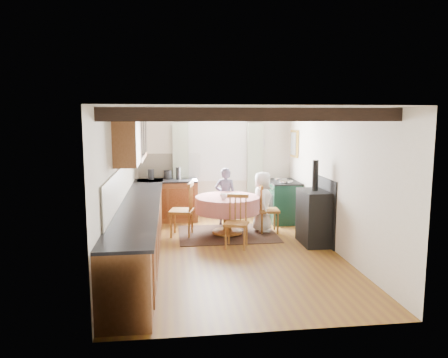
{
  "coord_description": "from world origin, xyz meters",
  "views": [
    {
      "loc": [
        -0.98,
        -6.95,
        2.27
      ],
      "look_at": [
        0.0,
        0.8,
        1.15
      ],
      "focal_mm": 34.26,
      "sensor_mm": 36.0,
      "label": 1
    }
  ],
  "objects": [
    {
      "name": "beam_e",
      "position": [
        0.0,
        2.0,
        2.31
      ],
      "size": [
        3.6,
        0.16,
        0.16
      ],
      "primitive_type": "cube",
      "color": "black",
      "rests_on": "ceiling"
    },
    {
      "name": "wall_front",
      "position": [
        0.0,
        -2.75,
        1.2
      ],
      "size": [
        3.6,
        0.0,
        2.4
      ],
      "primitive_type": "cube",
      "color": "silver",
      "rests_on": "ground"
    },
    {
      "name": "cast_iron_stove",
      "position": [
        1.58,
        0.32,
        0.76
      ],
      "size": [
        0.46,
        0.76,
        1.53
      ],
      "primitive_type": null,
      "color": "black",
      "rests_on": "floor"
    },
    {
      "name": "cup",
      "position": [
        -0.0,
        0.86,
        0.8
      ],
      "size": [
        0.11,
        0.11,
        0.1
      ],
      "primitive_type": "imported",
      "rotation": [
        0.0,
        0.0,
        1.55
      ],
      "color": "silver",
      "rests_on": "dining_table"
    },
    {
      "name": "chair_near",
      "position": [
        0.15,
        0.26,
        0.47
      ],
      "size": [
        0.51,
        0.52,
        0.94
      ],
      "primitive_type": null,
      "rotation": [
        0.0,
        0.0,
        -0.31
      ],
      "color": "#9A6732",
      "rests_on": "floor"
    },
    {
      "name": "beam_a",
      "position": [
        0.0,
        -2.0,
        2.31
      ],
      "size": [
        3.6,
        0.16,
        0.16
      ],
      "primitive_type": "cube",
      "color": "black",
      "rests_on": "ceiling"
    },
    {
      "name": "wall_plate",
      "position": [
        1.05,
        2.72,
        1.7
      ],
      "size": [
        0.3,
        0.02,
        0.3
      ],
      "primitive_type": "cylinder",
      "rotation": [
        1.57,
        0.0,
        0.0
      ],
      "color": "silver",
      "rests_on": "wall_back"
    },
    {
      "name": "aga_range",
      "position": [
        1.47,
        2.08,
        0.46
      ],
      "size": [
        0.64,
        0.99,
        0.91
      ],
      "primitive_type": null,
      "color": "black",
      "rests_on": "floor"
    },
    {
      "name": "chair_right",
      "position": [
        0.94,
        1.19,
        0.48
      ],
      "size": [
        0.45,
        0.43,
        0.97
      ],
      "primitive_type": null,
      "rotation": [
        0.0,
        0.0,
        1.53
      ],
      "color": "#9A6732",
      "rests_on": "floor"
    },
    {
      "name": "wall_right",
      "position": [
        1.8,
        0.0,
        1.2
      ],
      "size": [
        0.0,
        5.5,
        2.4
      ],
      "primitive_type": "cube",
      "color": "silver",
      "rests_on": "ground"
    },
    {
      "name": "wall_left",
      "position": [
        -1.8,
        0.0,
        1.2
      ],
      "size": [
        0.0,
        5.5,
        2.4
      ],
      "primitive_type": "cube",
      "color": "silver",
      "rests_on": "ground"
    },
    {
      "name": "splash_left",
      "position": [
        -1.78,
        0.3,
        1.2
      ],
      "size": [
        0.02,
        4.5,
        0.55
      ],
      "primitive_type": "cube",
      "color": "beige",
      "rests_on": "wall_left"
    },
    {
      "name": "base_cabinet_left",
      "position": [
        -1.5,
        0.0,
        0.44
      ],
      "size": [
        0.6,
        5.3,
        0.88
      ],
      "primitive_type": "cube",
      "color": "brown",
      "rests_on": "floor"
    },
    {
      "name": "worktop_back",
      "position": [
        -1.05,
        2.43,
        0.9
      ],
      "size": [
        1.3,
        0.64,
        0.04
      ],
      "primitive_type": "cube",
      "color": "black",
      "rests_on": "base_cabinet_back"
    },
    {
      "name": "wall_picture",
      "position": [
        1.77,
        2.3,
        1.7
      ],
      "size": [
        0.04,
        0.5,
        0.6
      ],
      "primitive_type": "cube",
      "color": "gold",
      "rests_on": "wall_right"
    },
    {
      "name": "child_right",
      "position": [
        0.84,
        1.29,
        0.61
      ],
      "size": [
        0.47,
        0.64,
        1.21
      ],
      "primitive_type": "imported",
      "rotation": [
        0.0,
        0.0,
        1.42
      ],
      "color": "white",
      "rests_on": "floor"
    },
    {
      "name": "splash_back",
      "position": [
        -1.0,
        2.73,
        1.2
      ],
      "size": [
        1.4,
        0.02,
        0.55
      ],
      "primitive_type": "cube",
      "color": "beige",
      "rests_on": "wall_back"
    },
    {
      "name": "wall_cabinet_solid",
      "position": [
        -1.63,
        -0.3,
        1.9
      ],
      "size": [
        0.34,
        0.9,
        0.7
      ],
      "primitive_type": "cube",
      "color": "brown",
      "rests_on": "wall_left"
    },
    {
      "name": "window_pane",
      "position": [
        0.1,
        2.74,
        1.6
      ],
      "size": [
        1.2,
        0.01,
        1.4
      ],
      "primitive_type": "cube",
      "color": "white",
      "rests_on": "wall_back"
    },
    {
      "name": "curtain_left",
      "position": [
        -0.75,
        2.65,
        1.1
      ],
      "size": [
        0.35,
        0.1,
        2.1
      ],
      "primitive_type": "cube",
      "color": "#AEB99D",
      "rests_on": "wall_back"
    },
    {
      "name": "dining_table",
      "position": [
        0.11,
        1.14,
        0.38
      ],
      "size": [
        1.25,
        1.25,
        0.75
      ],
      "primitive_type": null,
      "color": "tan",
      "rests_on": "floor"
    },
    {
      "name": "canister_wide",
      "position": [
        -1.04,
        2.56,
        1.02
      ],
      "size": [
        0.17,
        0.17,
        0.19
      ],
      "primitive_type": "cylinder",
      "color": "#262628",
      "rests_on": "worktop_back"
    },
    {
      "name": "beam_b",
      "position": [
        0.0,
        -1.0,
        2.31
      ],
      "size": [
        3.6,
        0.16,
        0.16
      ],
      "primitive_type": "cube",
      "color": "black",
      "rests_on": "ceiling"
    },
    {
      "name": "bowl_b",
      "position": [
        0.05,
        1.1,
        0.78
      ],
      "size": [
        0.22,
        0.22,
        0.06
      ],
      "primitive_type": "imported",
      "rotation": [
        0.0,
        0.0,
        3.32
      ],
      "color": "silver",
      "rests_on": "dining_table"
    },
    {
      "name": "rug",
      "position": [
        0.11,
        1.14,
        0.01
      ],
      "size": [
        1.9,
        1.48,
        0.01
      ],
      "primitive_type": "cube",
      "color": "black",
      "rests_on": "floor"
    },
    {
      "name": "canister_slim",
      "position": [
        -0.81,
        2.43,
        1.06
      ],
      "size": [
        0.1,
        0.1,
        0.27
      ],
      "primitive_type": "cylinder",
      "color": "#262628",
      "rests_on": "worktop_back"
    },
    {
      "name": "ceiling",
      "position": [
        0.0,
        0.0,
        2.4
      ],
      "size": [
        3.6,
        5.5,
        0.0
      ],
      "primitive_type": "cube",
      "color": "white",
      "rests_on": "ground"
    },
    {
      "name": "base_cabinet_back",
      "position": [
        -1.05,
        2.45,
        0.44
      ],
      "size": [
        1.3,
        0.6,
        0.88
      ],
      "primitive_type": "cube",
      "color": "brown",
      "rests_on": "floor"
    },
    {
      "name": "bowl_a",
      "position": [
        0.25,
        1.18,
        0.78
      ],
      "size": [
        0.27,
        0.27,
        0.05
      ],
      "primitive_type": "imported",
      "rotation": [
        0.0,
        0.0,
        1.25
      ],
      "color": "silver",
      "rests_on": "dining_table"
    },
    {
      "name": "chair_left",
      "position": [
        -0.78,
        1.16,
        0.53
      ],
      "size": [
        0.56,
        0.54,
        1.06
      ],
      "primitive_type": null,
      "rotation": [
        0.0,
        0.0,
        -1.78
      ],
      "color": "#9A6732",
      "rests_on": "floor"
    },
    {
      "name": "floor",
      "position": [
        0.0,
        0.0,
        0.0
      ],
      "size": [
        3.6,
        5.5,
        0.0
      ],
      "primitive_type": "cube",
      "color": "brown",
      "rests_on": "ground"
    },
    {
      "name": "worktop_left",
      "position": [
        -1.48,
        0.0,
        0.9
      ],
      "size": [
        0.64,
        5.3,
        0.04
      ],
      "primitive_type": "cube",
      "color": "black",
      "rests_on": "base_cabinet_left"
    },
    {
      "name": "window_frame",
      "position": [
        0.1,
        2.73,
        1.6
      ],
      "size": [
        1.34,
        0.03,
        1.54
      ],
      "primitive_type": "cube",
      "color": "white",
      "rests_on": "wall_back"
    },
    {
      "name": "beam_d",
      "position": [
        0.0,
        1.0,
        2.31
      ],
      "size": [
        3.6,
        0.16,
        0.16
      ],
      "primitive_type": "cube",
      "color": "black",
      "rests_on": "ceiling"
    },
    {
      "name": "curtain_right",
      "position": [
        0.95,
        2.65,
        1.1
      ],
      "size": [
        0.35,
        0.1,
        2.1
      ],
      "primitive_type": "cube",
      "color": "#AEB99D",
      "rests_on": "wall_back"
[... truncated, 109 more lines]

